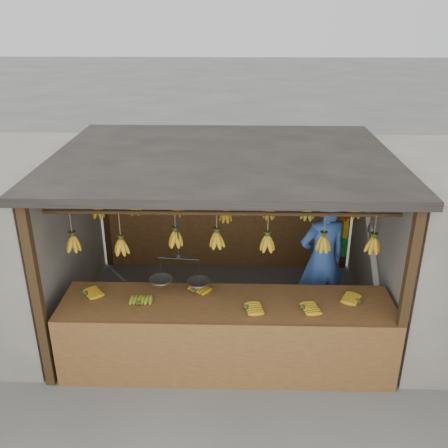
{
  "coord_description": "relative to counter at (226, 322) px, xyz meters",
  "views": [
    {
      "loc": [
        0.17,
        -6.12,
        4.11
      ],
      "look_at": [
        0.0,
        0.3,
        1.3
      ],
      "focal_mm": 40.0,
      "sensor_mm": 36.0,
      "label": 1
    }
  ],
  "objects": [
    {
      "name": "vendor",
      "position": [
        1.29,
        1.2,
        0.22
      ],
      "size": [
        0.8,
        0.65,
        1.88
      ],
      "primitive_type": "imported",
      "rotation": [
        0.0,
        0.0,
        3.48
      ],
      "color": "#3359A5",
      "rests_on": "ground"
    },
    {
      "name": "ground",
      "position": [
        -0.07,
        1.24,
        -0.72
      ],
      "size": [
        80.0,
        80.0,
        0.0
      ],
      "primitive_type": "plane",
      "color": "#5B5B57"
    },
    {
      "name": "hanging_bananas",
      "position": [
        -0.06,
        1.23,
        0.9
      ],
      "size": [
        3.59,
        2.25,
        0.4
      ],
      "color": "#AE7F12",
      "rests_on": "ground"
    },
    {
      "name": "balance_scale",
      "position": [
        -0.56,
        0.24,
        0.46
      ],
      "size": [
        0.72,
        0.31,
        0.89
      ],
      "color": "black",
      "rests_on": "ground"
    },
    {
      "name": "counter",
      "position": [
        0.0,
        0.0,
        0.0
      ],
      "size": [
        3.95,
        0.9,
        0.96
      ],
      "color": "brown",
      "rests_on": "ground"
    },
    {
      "name": "bag_bundles",
      "position": [
        1.87,
        2.59,
        0.26
      ],
      "size": [
        0.08,
        0.26,
        1.29
      ],
      "color": "#1426BF",
      "rests_on": "ground"
    },
    {
      "name": "stall",
      "position": [
        -0.07,
        1.57,
        1.25
      ],
      "size": [
        4.3,
        3.3,
        2.4
      ],
      "color": "#2F200F",
      "rests_on": "ground"
    }
  ]
}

